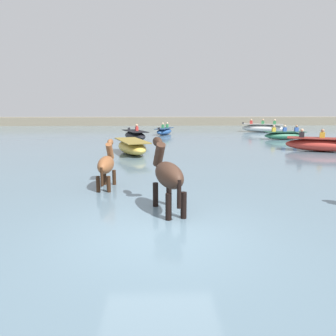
% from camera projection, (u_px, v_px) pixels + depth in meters
% --- Properties ---
extents(ground_plane, '(120.00, 120.00, 0.00)m').
position_uv_depth(ground_plane, '(160.00, 251.00, 6.05)').
color(ground_plane, '#756B56').
extents(water_surface, '(90.00, 90.00, 0.38)m').
position_uv_depth(water_surface, '(158.00, 158.00, 15.83)').
color(water_surface, slate).
rests_on(water_surface, ground).
extents(horse_lead_dark_bay, '(0.86, 1.86, 2.02)m').
position_uv_depth(horse_lead_dark_bay, '(168.00, 176.00, 7.07)').
color(horse_lead_dark_bay, '#382319').
rests_on(horse_lead_dark_bay, ground).
extents(horse_trailing_chestnut, '(0.48, 1.62, 1.76)m').
position_uv_depth(horse_trailing_chestnut, '(106.00, 166.00, 9.19)').
color(horse_trailing_chestnut, brown).
rests_on(horse_trailing_chestnut, ground).
extents(boat_mid_outer, '(2.25, 3.48, 1.17)m').
position_uv_depth(boat_mid_outer, '(135.00, 135.00, 22.63)').
color(boat_mid_outer, black).
rests_on(boat_mid_outer, water_surface).
extents(boat_distant_west, '(3.14, 1.13, 1.06)m').
position_uv_depth(boat_distant_west, '(285.00, 135.00, 23.34)').
color(boat_distant_west, '#337556').
rests_on(boat_distant_west, water_surface).
extents(boat_near_starboard, '(2.21, 3.64, 0.70)m').
position_uv_depth(boat_near_starboard, '(132.00, 147.00, 16.06)').
color(boat_near_starboard, gold).
rests_on(boat_near_starboard, water_surface).
extents(boat_far_inshore, '(4.09, 2.69, 1.25)m').
position_uv_depth(boat_far_inshore, '(262.00, 128.00, 30.18)').
color(boat_far_inshore, silver).
rests_on(boat_far_inshore, water_surface).
extents(boat_mid_channel, '(3.89, 2.62, 1.20)m').
position_uv_depth(boat_mid_channel, '(322.00, 145.00, 16.95)').
color(boat_mid_channel, '#BC382D').
rests_on(boat_mid_channel, water_surface).
extents(boat_distant_east, '(1.89, 2.96, 1.04)m').
position_uv_depth(boat_distant_east, '(164.00, 131.00, 27.43)').
color(boat_distant_east, '#28518E').
rests_on(boat_distant_east, water_surface).
extents(far_shoreline, '(80.00, 2.40, 1.47)m').
position_uv_depth(far_shoreline, '(157.00, 123.00, 41.79)').
color(far_shoreline, gray).
rests_on(far_shoreline, ground).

